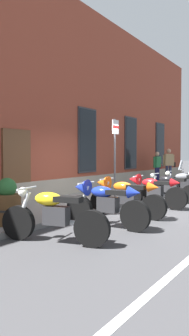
{
  "coord_description": "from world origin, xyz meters",
  "views": [
    {
      "loc": [
        -8.79,
        -4.66,
        1.56
      ],
      "look_at": [
        -0.04,
        1.07,
        1.12
      ],
      "focal_mm": 35.25,
      "sensor_mm": 36.0,
      "label": 1
    }
  ],
  "objects_px": {
    "motorcycle_grey_naked": "(185,184)",
    "barrel_planter": "(7,204)",
    "motorcycle_blue_sport": "(103,202)",
    "pedestrian_striped_shirt": "(157,166)",
    "motorcycle_red_sport": "(151,189)",
    "parking_sign": "(115,148)",
    "pedestrian_tan_coat": "(169,163)",
    "motorcycle_black_naked": "(169,188)",
    "motorcycle_yellow_naked": "(53,216)",
    "motorcycle_orange_sport": "(123,195)"
  },
  "relations": [
    {
      "from": "motorcycle_grey_naked",
      "to": "motorcycle_red_sport",
      "type": "bearing_deg",
      "value": 177.62
    },
    {
      "from": "motorcycle_orange_sport",
      "to": "motorcycle_black_naked",
      "type": "relative_size",
      "value": 1.05
    },
    {
      "from": "motorcycle_yellow_naked",
      "to": "pedestrian_striped_shirt",
      "type": "relative_size",
      "value": 1.3
    },
    {
      "from": "motorcycle_grey_naked",
      "to": "pedestrian_striped_shirt",
      "type": "bearing_deg",
      "value": 34.28
    },
    {
      "from": "motorcycle_orange_sport",
      "to": "parking_sign",
      "type": "xyz_separation_m",
      "value": [
        1.83,
        1.28,
        1.21
      ]
    },
    {
      "from": "motorcycle_blue_sport",
      "to": "motorcycle_orange_sport",
      "type": "distance_m",
      "value": 1.35
    },
    {
      "from": "motorcycle_grey_naked",
      "to": "barrel_planter",
      "type": "distance_m",
      "value": 7.16
    },
    {
      "from": "motorcycle_yellow_naked",
      "to": "barrel_planter",
      "type": "relative_size",
      "value": 2.13
    },
    {
      "from": "motorcycle_blue_sport",
      "to": "motorcycle_black_naked",
      "type": "height_order",
      "value": "motorcycle_blue_sport"
    },
    {
      "from": "motorcycle_black_naked",
      "to": "motorcycle_grey_naked",
      "type": "bearing_deg",
      "value": -3.05
    },
    {
      "from": "motorcycle_grey_naked",
      "to": "parking_sign",
      "type": "xyz_separation_m",
      "value": [
        -2.57,
        1.43,
        1.28
      ]
    },
    {
      "from": "motorcycle_grey_naked",
      "to": "pedestrian_tan_coat",
      "type": "height_order",
      "value": "pedestrian_tan_coat"
    },
    {
      "from": "parking_sign",
      "to": "motorcycle_red_sport",
      "type": "bearing_deg",
      "value": -97.33
    },
    {
      "from": "motorcycle_orange_sport",
      "to": "motorcycle_yellow_naked",
      "type": "bearing_deg",
      "value": -177.0
    },
    {
      "from": "motorcycle_black_naked",
      "to": "pedestrian_striped_shirt",
      "type": "height_order",
      "value": "pedestrian_striped_shirt"
    },
    {
      "from": "motorcycle_orange_sport",
      "to": "pedestrian_tan_coat",
      "type": "xyz_separation_m",
      "value": [
        8.99,
        2.19,
        0.54
      ]
    },
    {
      "from": "pedestrian_striped_shirt",
      "to": "barrel_planter",
      "type": "distance_m",
      "value": 11.05
    },
    {
      "from": "motorcycle_grey_naked",
      "to": "motorcycle_yellow_naked",
      "type": "bearing_deg",
      "value": -179.96
    },
    {
      "from": "barrel_planter",
      "to": "pedestrian_tan_coat",
      "type": "bearing_deg",
      "value": 4.46
    },
    {
      "from": "motorcycle_grey_naked",
      "to": "pedestrian_striped_shirt",
      "type": "relative_size",
      "value": 1.34
    },
    {
      "from": "motorcycle_orange_sport",
      "to": "motorcycle_red_sport",
      "type": "distance_m",
      "value": 1.66
    },
    {
      "from": "motorcycle_blue_sport",
      "to": "motorcycle_black_naked",
      "type": "relative_size",
      "value": 1.0
    },
    {
      "from": "pedestrian_tan_coat",
      "to": "motorcycle_orange_sport",
      "type": "bearing_deg",
      "value": -166.33
    },
    {
      "from": "motorcycle_red_sport",
      "to": "motorcycle_grey_naked",
      "type": "bearing_deg",
      "value": -2.38
    },
    {
      "from": "motorcycle_black_naked",
      "to": "barrel_planter",
      "type": "xyz_separation_m",
      "value": [
        -5.64,
        1.35,
        0.07
      ]
    },
    {
      "from": "motorcycle_yellow_naked",
      "to": "pedestrian_tan_coat",
      "type": "height_order",
      "value": "pedestrian_tan_coat"
    },
    {
      "from": "motorcycle_yellow_naked",
      "to": "motorcycle_black_naked",
      "type": "bearing_deg",
      "value": 0.76
    },
    {
      "from": "motorcycle_grey_naked",
      "to": "parking_sign",
      "type": "height_order",
      "value": "parking_sign"
    },
    {
      "from": "motorcycle_blue_sport",
      "to": "barrel_planter",
      "type": "bearing_deg",
      "value": 130.76
    },
    {
      "from": "parking_sign",
      "to": "barrel_planter",
      "type": "xyz_separation_m",
      "value": [
        -4.45,
        -0.0,
        -1.23
      ]
    },
    {
      "from": "motorcycle_blue_sport",
      "to": "motorcycle_orange_sport",
      "type": "relative_size",
      "value": 0.95
    },
    {
      "from": "motorcycle_red_sport",
      "to": "motorcycle_black_naked",
      "type": "bearing_deg",
      "value": -1.7
    },
    {
      "from": "motorcycle_black_naked",
      "to": "parking_sign",
      "type": "bearing_deg",
      "value": 131.16
    },
    {
      "from": "barrel_planter",
      "to": "parking_sign",
      "type": "bearing_deg",
      "value": 0.01
    },
    {
      "from": "motorcycle_yellow_naked",
      "to": "barrel_planter",
      "type": "distance_m",
      "value": 1.45
    },
    {
      "from": "pedestrian_tan_coat",
      "to": "motorcycle_black_naked",
      "type": "bearing_deg",
      "value": -159.3
    },
    {
      "from": "pedestrian_striped_shirt",
      "to": "motorcycle_grey_naked",
      "type": "bearing_deg",
      "value": -145.72
    },
    {
      "from": "motorcycle_red_sport",
      "to": "pedestrian_tan_coat",
      "type": "bearing_deg",
      "value": 16.84
    },
    {
      "from": "motorcycle_orange_sport",
      "to": "barrel_planter",
      "type": "xyz_separation_m",
      "value": [
        -2.63,
        1.28,
        -0.01
      ]
    },
    {
      "from": "parking_sign",
      "to": "pedestrian_striped_shirt",
      "type": "bearing_deg",
      "value": 11.0
    },
    {
      "from": "motorcycle_orange_sport",
      "to": "pedestrian_tan_coat",
      "type": "height_order",
      "value": "pedestrian_tan_coat"
    },
    {
      "from": "pedestrian_tan_coat",
      "to": "motorcycle_grey_naked",
      "type": "bearing_deg",
      "value": -153.08
    },
    {
      "from": "motorcycle_red_sport",
      "to": "barrel_planter",
      "type": "height_order",
      "value": "barrel_planter"
    },
    {
      "from": "motorcycle_blue_sport",
      "to": "motorcycle_orange_sport",
      "type": "bearing_deg",
      "value": 9.69
    },
    {
      "from": "motorcycle_blue_sport",
      "to": "barrel_planter",
      "type": "distance_m",
      "value": 1.99
    },
    {
      "from": "motorcycle_black_naked",
      "to": "motorcycle_grey_naked",
      "type": "distance_m",
      "value": 1.38
    },
    {
      "from": "motorcycle_blue_sport",
      "to": "parking_sign",
      "type": "relative_size",
      "value": 0.79
    },
    {
      "from": "motorcycle_yellow_naked",
      "to": "motorcycle_orange_sport",
      "type": "distance_m",
      "value": 2.88
    },
    {
      "from": "motorcycle_yellow_naked",
      "to": "motorcycle_grey_naked",
      "type": "distance_m",
      "value": 7.27
    },
    {
      "from": "motorcycle_blue_sport",
      "to": "pedestrian_striped_shirt",
      "type": "bearing_deg",
      "value": 16.0
    }
  ]
}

